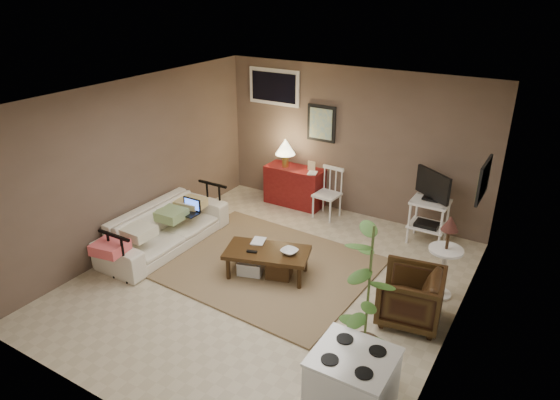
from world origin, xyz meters
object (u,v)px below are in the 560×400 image
Objects in this scene: red_console at (294,182)px; spindle_chair at (328,195)px; side_table at (447,247)px; armchair at (410,294)px; stove at (351,395)px; tv_stand at (430,206)px; potted_plant at (368,297)px; coffee_table at (267,261)px; sofa at (164,222)px.

red_console is 1.40× the size of spindle_chair.
armchair is at bearing -105.35° from side_table.
red_console reaches higher than stove.
side_table is 1.28× the size of stove.
red_console reaches higher than tv_stand.
red_console is 4.13m from potted_plant.
tv_stand is 1.32× the size of stove.
red_console reaches higher than armchair.
tv_stand reaches higher than coffee_table.
sofa is at bearing -96.54° from armchair.
red_console is at bearing 110.98° from coffee_table.
tv_stand is (1.65, -0.02, 0.20)m from spindle_chair.
coffee_table is 1.07× the size of tv_stand.
red_console reaches higher than spindle_chair.
spindle_chair is 0.74× the size of tv_stand.
armchair is at bearing 91.67° from stove.
red_console is 1.03× the size of tv_stand.
sofa is 3.86m from tv_stand.
coffee_table is 1.71m from sofa.
spindle_chair reaches higher than sofa.
armchair is (1.89, 0.06, 0.12)m from coffee_table.
stove is at bearing -76.08° from potted_plant.
stove is (0.41, -3.74, -0.17)m from tv_stand.
armchair is at bearing -38.12° from red_console.
coffee_table is 2.56m from tv_stand.
stove is (-0.14, -2.48, -0.25)m from side_table.
side_table reaches higher than coffee_table.
potted_plant is (1.87, -3.01, 0.49)m from spindle_chair.
stove reaches higher than armchair.
armchair is (2.01, -1.97, -0.04)m from spindle_chair.
side_table reaches higher than armchair.
armchair is 0.42× the size of potted_plant.
spindle_chair is 2.56m from side_table.
tv_stand is at bearing 96.24° from stove.
side_table reaches higher than spindle_chair.
spindle_chair is 1.66m from tv_stand.
tv_stand is at bearing -0.85° from spindle_chair.
sofa is 2.64m from spindle_chair.
coffee_table is 2.60m from stove.
tv_stand is at bearing -4.67° from red_console.
armchair is 1.17m from potted_plant.
potted_plant is (3.45, -0.89, 0.48)m from sofa.
tv_stand reaches higher than sofa.
potted_plant is at bearing -50.72° from red_console.
spindle_chair is 0.98× the size of stove.
tv_stand is (1.53, 2.02, 0.37)m from coffee_table.
spindle_chair is at bearing 121.90° from potted_plant.
side_table is 1.76m from potted_plant.
coffee_table is at bearing -96.87° from armchair.
armchair is 0.82× the size of stove.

